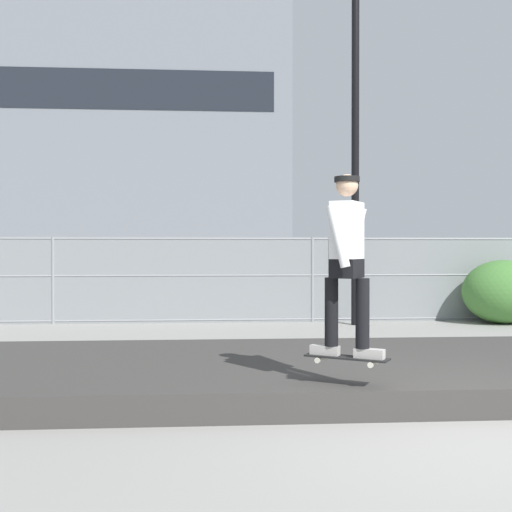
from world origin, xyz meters
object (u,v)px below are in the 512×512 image
object	(u,v)px
street_lamp	(355,99)
shrub_left	(504,292)
skateboard	(347,358)
parked_car_mid	(271,277)
skater	(347,253)
parked_car_near	(73,278)

from	to	relation	value
street_lamp	shrub_left	size ratio (longest dim) A/B	4.41
skateboard	shrub_left	world-z (taller)	shrub_left
parked_car_mid	skater	bearing A→B (deg)	-91.65
parked_car_mid	skateboard	bearing A→B (deg)	-91.65
skateboard	parked_car_near	xyz separation A→B (m)	(-4.90, 10.68, 0.29)
skater	street_lamp	size ratio (longest dim) A/B	0.22
parked_car_near	shrub_left	size ratio (longest dim) A/B	2.58
parked_car_mid	shrub_left	world-z (taller)	parked_car_mid
skater	shrub_left	xyz separation A→B (m)	(4.92, 7.00, -0.86)
skateboard	skater	xyz separation A→B (m)	(0.00, 0.00, 0.99)
street_lamp	parked_car_near	size ratio (longest dim) A/B	1.71
street_lamp	parked_car_near	world-z (taller)	street_lamp
skater	skateboard	bearing A→B (deg)	-90.00
skater	parked_car_mid	size ratio (longest dim) A/B	0.38
skateboard	parked_car_near	world-z (taller)	parked_car_near
skater	parked_car_mid	xyz separation A→B (m)	(0.31, 10.85, -0.70)
skateboard	parked_car_mid	xyz separation A→B (m)	(0.31, 10.85, 0.29)
skateboard	skater	world-z (taller)	skater
street_lamp	parked_car_mid	world-z (taller)	street_lamp
parked_car_mid	shrub_left	distance (m)	6.01
street_lamp	parked_car_mid	size ratio (longest dim) A/B	1.70
skateboard	shrub_left	distance (m)	8.55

